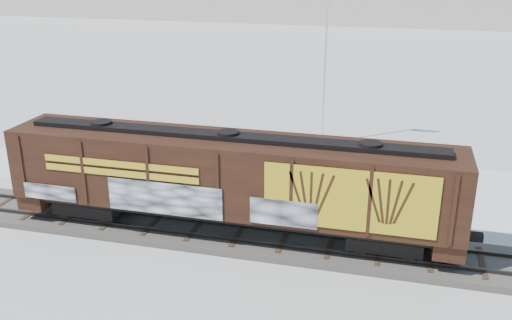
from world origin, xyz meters
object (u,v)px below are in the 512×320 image
(flagpole, at_px, (326,82))
(car_dark, at_px, (401,179))
(hopper_railcar, at_px, (229,177))
(car_white, at_px, (392,189))
(car_silver, at_px, (250,158))

(flagpole, height_order, car_dark, flagpole)
(hopper_railcar, relative_size, flagpole, 1.74)
(car_dark, bearing_deg, hopper_railcar, 143.25)
(flagpole, height_order, car_white, flagpole)
(flagpole, relative_size, car_silver, 2.27)
(flagpole, height_order, car_silver, flagpole)
(car_white, height_order, car_dark, car_dark)
(car_silver, bearing_deg, flagpole, -51.86)
(hopper_railcar, bearing_deg, flagpole, 81.53)
(car_white, bearing_deg, flagpole, 6.36)
(car_silver, distance_m, car_dark, 8.35)
(hopper_railcar, bearing_deg, car_dark, 44.69)
(hopper_railcar, bearing_deg, car_white, 40.19)
(car_silver, height_order, car_white, car_silver)
(car_silver, bearing_deg, car_white, -129.19)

